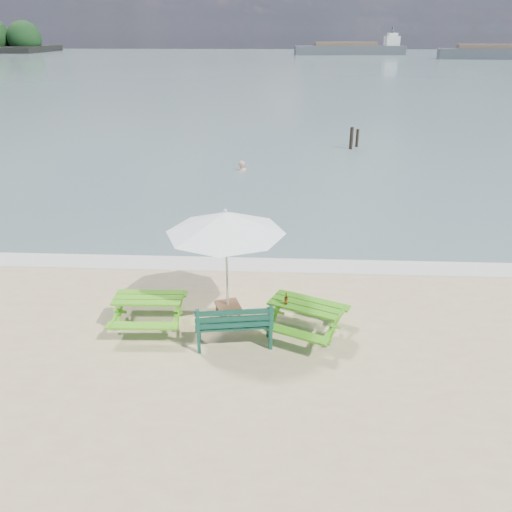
{
  "coord_description": "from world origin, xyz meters",
  "views": [
    {
      "loc": [
        0.96,
        -7.79,
        5.93
      ],
      "look_at": [
        0.43,
        3.0,
        1.0
      ],
      "focal_mm": 35.0,
      "sensor_mm": 36.0,
      "label": 1
    }
  ],
  "objects_px": {
    "side_table": "(228,310)",
    "beer_bottle": "(286,300)",
    "picnic_table_left": "(149,311)",
    "patio_umbrella": "(226,222)",
    "picnic_table_right": "(305,319)",
    "swimmer": "(242,179)",
    "park_bench": "(234,332)"
  },
  "relations": [
    {
      "from": "picnic_table_right",
      "to": "swimmer",
      "type": "bearing_deg",
      "value": 100.05
    },
    {
      "from": "side_table",
      "to": "patio_umbrella",
      "type": "xyz_separation_m",
      "value": [
        0.0,
        0.0,
        2.11
      ]
    },
    {
      "from": "patio_umbrella",
      "to": "swimmer",
      "type": "relative_size",
      "value": 1.89
    },
    {
      "from": "park_bench",
      "to": "side_table",
      "type": "xyz_separation_m",
      "value": [
        -0.24,
        1.06,
        -0.12
      ]
    },
    {
      "from": "side_table",
      "to": "patio_umbrella",
      "type": "relative_size",
      "value": 0.2
    },
    {
      "from": "picnic_table_right",
      "to": "park_bench",
      "type": "height_order",
      "value": "park_bench"
    },
    {
      "from": "picnic_table_right",
      "to": "swimmer",
      "type": "distance_m",
      "value": 13.58
    },
    {
      "from": "patio_umbrella",
      "to": "beer_bottle",
      "type": "xyz_separation_m",
      "value": [
        1.28,
        -0.6,
        -1.48
      ]
    },
    {
      "from": "side_table",
      "to": "beer_bottle",
      "type": "xyz_separation_m",
      "value": [
        1.28,
        -0.6,
        0.63
      ]
    },
    {
      "from": "park_bench",
      "to": "patio_umbrella",
      "type": "relative_size",
      "value": 0.49
    },
    {
      "from": "picnic_table_left",
      "to": "side_table",
      "type": "xyz_separation_m",
      "value": [
        1.67,
        0.4,
        -0.16
      ]
    },
    {
      "from": "park_bench",
      "to": "swimmer",
      "type": "bearing_deg",
      "value": 93.75
    },
    {
      "from": "beer_bottle",
      "to": "swimmer",
      "type": "distance_m",
      "value": 13.59
    },
    {
      "from": "picnic_table_right",
      "to": "beer_bottle",
      "type": "xyz_separation_m",
      "value": [
        -0.41,
        -0.04,
        0.46
      ]
    },
    {
      "from": "park_bench",
      "to": "patio_umbrella",
      "type": "bearing_deg",
      "value": 102.74
    },
    {
      "from": "picnic_table_right",
      "to": "patio_umbrella",
      "type": "relative_size",
      "value": 0.65
    },
    {
      "from": "side_table",
      "to": "picnic_table_left",
      "type": "bearing_deg",
      "value": -166.52
    },
    {
      "from": "park_bench",
      "to": "side_table",
      "type": "height_order",
      "value": "park_bench"
    },
    {
      "from": "picnic_table_right",
      "to": "park_bench",
      "type": "xyz_separation_m",
      "value": [
        -1.46,
        -0.51,
        -0.05
      ]
    },
    {
      "from": "park_bench",
      "to": "swimmer",
      "type": "relative_size",
      "value": 0.93
    },
    {
      "from": "picnic_table_right",
      "to": "park_bench",
      "type": "distance_m",
      "value": 1.54
    },
    {
      "from": "picnic_table_right",
      "to": "beer_bottle",
      "type": "distance_m",
      "value": 0.62
    },
    {
      "from": "picnic_table_right",
      "to": "side_table",
      "type": "relative_size",
      "value": 3.26
    },
    {
      "from": "side_table",
      "to": "patio_umbrella",
      "type": "distance_m",
      "value": 2.11
    },
    {
      "from": "picnic_table_left",
      "to": "swimmer",
      "type": "relative_size",
      "value": 0.97
    },
    {
      "from": "patio_umbrella",
      "to": "beer_bottle",
      "type": "distance_m",
      "value": 2.05
    },
    {
      "from": "picnic_table_left",
      "to": "park_bench",
      "type": "relative_size",
      "value": 1.04
    },
    {
      "from": "picnic_table_left",
      "to": "beer_bottle",
      "type": "height_order",
      "value": "beer_bottle"
    },
    {
      "from": "picnic_table_left",
      "to": "beer_bottle",
      "type": "relative_size",
      "value": 6.21
    },
    {
      "from": "beer_bottle",
      "to": "swimmer",
      "type": "bearing_deg",
      "value": 98.29
    },
    {
      "from": "side_table",
      "to": "beer_bottle",
      "type": "distance_m",
      "value": 1.55
    },
    {
      "from": "side_table",
      "to": "patio_umbrella",
      "type": "bearing_deg",
      "value": 0.0
    }
  ]
}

